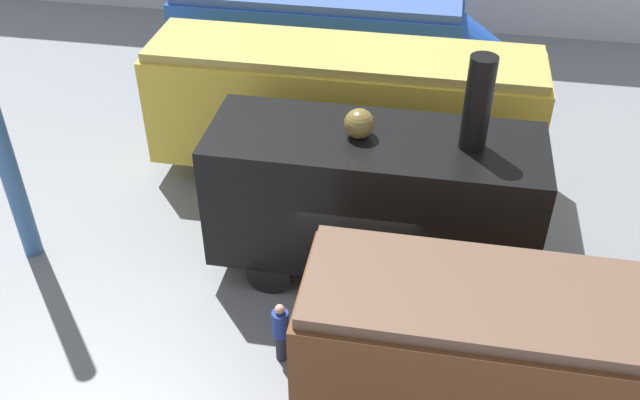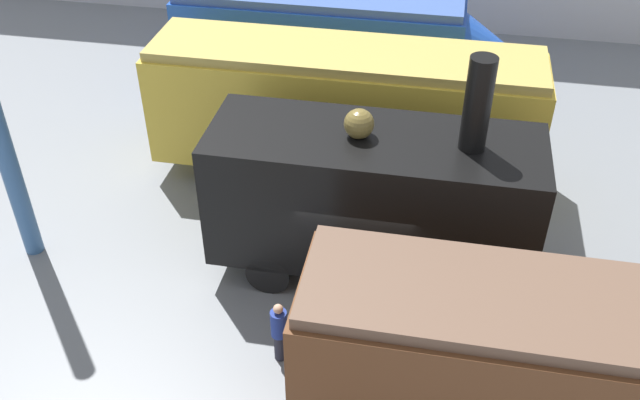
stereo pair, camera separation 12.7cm
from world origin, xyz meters
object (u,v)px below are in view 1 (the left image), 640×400
streamlined_locomotive (343,44)px  passenger_coach_wooden (536,352)px  passenger_coach_vintage (343,106)px  visitor_person (281,330)px  steam_locomotive (373,194)px

streamlined_locomotive → passenger_coach_wooden: streamlined_locomotive is taller
passenger_coach_vintage → visitor_person: passenger_coach_vintage is taller
passenger_coach_vintage → visitor_person: bearing=-91.5°
steam_locomotive → visitor_person: 3.68m
steam_locomotive → passenger_coach_wooden: steam_locomotive is taller
passenger_coach_vintage → visitor_person: (-0.18, -6.87, -1.40)m
passenger_coach_vintage → steam_locomotive: steam_locomotive is taller
steam_locomotive → visitor_person: size_ratio=4.72×
steam_locomotive → visitor_person: (-1.46, -3.09, -1.37)m
streamlined_locomotive → passenger_coach_vintage: 3.80m
visitor_person → streamlined_locomotive: bearing=92.2°
streamlined_locomotive → visitor_person: streamlined_locomotive is taller
passenger_coach_wooden → passenger_coach_vintage: bearing=121.4°
streamlined_locomotive → visitor_person: 10.73m
passenger_coach_vintage → passenger_coach_wooden: 8.86m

